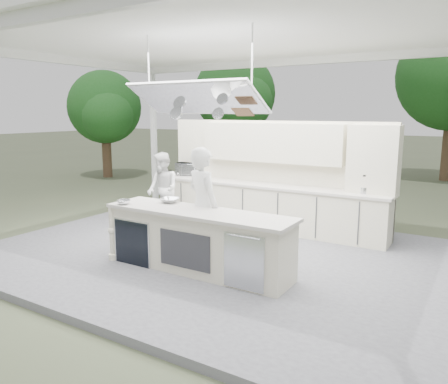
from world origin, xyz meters
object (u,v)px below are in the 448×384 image
Objects in this scene: head_chef at (203,206)px; sous_chef at (163,189)px; demo_island at (197,241)px; back_counter at (267,206)px.

head_chef reaches higher than sous_chef.
demo_island is 0.61× the size of back_counter.
sous_chef is at bearing 139.75° from demo_island.
head_chef is 1.19× the size of sous_chef.
head_chef is at bearing -88.81° from back_counter.
back_counter is 2.49m from head_chef.
sous_chef is (-2.03, -0.95, 0.32)m from back_counter.
sous_chef is at bearing -154.97° from back_counter.
demo_island is at bearing -86.37° from back_counter.
head_chef is at bearing 109.35° from demo_island.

